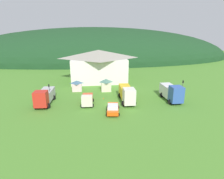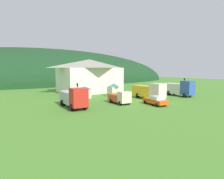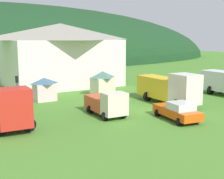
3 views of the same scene
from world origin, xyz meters
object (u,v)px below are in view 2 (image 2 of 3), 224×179
play_shed_cream (114,90)px  light_truck_cream (120,97)px  traffic_light_west (77,92)px  heavy_rig_striped (149,91)px  box_truck_blue (180,88)px  crane_truck_red (74,97)px  traffic_light_east (184,85)px  play_shed_pink (85,92)px  service_pickup_orange (155,100)px  depot_building (89,75)px  traffic_cone_near_pickup (125,100)px

play_shed_cream → light_truck_cream: 10.02m
light_truck_cream → traffic_light_west: bearing=-102.0°
heavy_rig_striped → box_truck_blue: size_ratio=1.14×
crane_truck_red → traffic_light_east: size_ratio=1.91×
play_shed_pink → crane_truck_red: 10.33m
light_truck_cream → heavy_rig_striped: 8.23m
service_pickup_orange → traffic_light_west: bearing=-109.7°
play_shed_pink → traffic_light_west: traffic_light_west is taller
depot_building → box_truck_blue: bearing=-53.3°
light_truck_cream → box_truck_blue: box_truck_blue is taller
box_truck_blue → traffic_light_west: (-25.21, 1.65, 0.56)m
traffic_light_east → service_pickup_orange: bearing=-161.1°
box_truck_blue → traffic_light_west: size_ratio=1.83×
play_shed_cream → crane_truck_red: bearing=-150.0°
light_truck_cream → crane_truck_red: bearing=-97.0°
play_shed_pink → traffic_cone_near_pickup: bearing=-48.5°
traffic_light_west → traffic_light_east: (27.90, -0.94, 0.09)m
crane_truck_red → depot_building: bearing=149.2°
box_truck_blue → traffic_light_east: 2.86m
crane_truck_red → service_pickup_orange: 14.33m
light_truck_cream → traffic_light_east: traffic_light_east is taller
depot_building → service_pickup_orange: (1.16, -23.75, -3.85)m
service_pickup_orange → traffic_cone_near_pickup: service_pickup_orange is taller
depot_building → crane_truck_red: (-11.92, -17.95, -2.97)m
crane_truck_red → traffic_light_west: 1.32m
play_shed_pink → crane_truck_red: (-5.96, -8.44, 0.36)m
traffic_light_east → traffic_light_west: bearing=178.1°
traffic_cone_near_pickup → service_pickup_orange: bearing=-81.5°
crane_truck_red → service_pickup_orange: crane_truck_red is taller
heavy_rig_striped → service_pickup_orange: bearing=-33.4°
play_shed_cream → service_pickup_orange: play_shed_cream is taller
play_shed_cream → play_shed_pink: (-7.10, 0.89, -0.22)m
light_truck_cream → heavy_rig_striped: heavy_rig_striped is taller
depot_building → play_shed_cream: 10.92m
depot_building → play_shed_cream: size_ratio=5.49×
light_truck_cream → box_truck_blue: bearing=93.0°
play_shed_cream → traffic_light_east: 17.68m
service_pickup_orange → traffic_cone_near_pickup: size_ratio=8.88×
box_truck_blue → heavy_rig_striped: bearing=-93.3°
traffic_cone_near_pickup → crane_truck_red: bearing=-172.1°
depot_building → crane_truck_red: size_ratio=2.11×
play_shed_cream → light_truck_cream: bearing=-117.1°
depot_building → crane_truck_red: depot_building is taller
traffic_light_east → traffic_cone_near_pickup: traffic_light_east is taller
play_shed_cream → box_truck_blue: (13.08, -8.65, 0.34)m
light_truck_cream → traffic_light_west: (-7.57, 1.91, 1.29)m
play_shed_cream → crane_truck_red: size_ratio=0.38×
play_shed_pink → light_truck_cream: (2.54, -9.80, -0.18)m
play_shed_cream → light_truck_cream: size_ratio=0.60×
play_shed_pink → service_pickup_orange: (7.12, -14.23, -0.52)m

